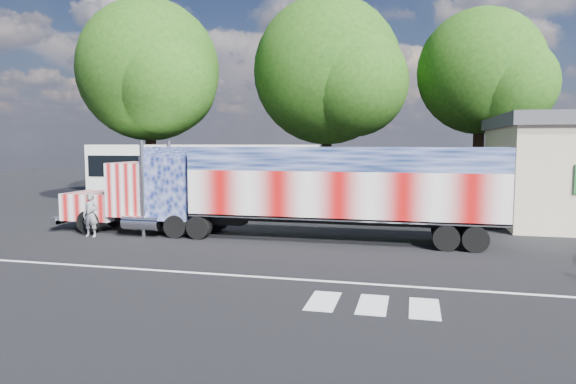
% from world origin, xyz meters
% --- Properties ---
extents(ground, '(100.00, 100.00, 0.00)m').
position_xyz_m(ground, '(0.00, 0.00, 0.00)').
color(ground, black).
extents(lane_markings, '(30.00, 2.67, 0.01)m').
position_xyz_m(lane_markings, '(1.71, -3.77, 0.01)').
color(lane_markings, silver).
rests_on(lane_markings, ground).
extents(semi_truck, '(18.63, 2.94, 3.97)m').
position_xyz_m(semi_truck, '(-0.11, 3.11, 2.04)').
color(semi_truck, black).
rests_on(semi_truck, ground).
extents(coach_bus, '(12.94, 3.01, 3.77)m').
position_xyz_m(coach_bus, '(-6.67, 9.85, 1.95)').
color(coach_bus, white).
rests_on(coach_bus, ground).
extents(woman, '(0.67, 0.44, 1.84)m').
position_xyz_m(woman, '(-8.02, 1.50, 0.92)').
color(woman, slate).
rests_on(woman, ground).
extents(tree_ne_a, '(8.49, 8.08, 12.51)m').
position_xyz_m(tree_ne_a, '(9.11, 18.83, 8.41)').
color(tree_ne_a, black).
rests_on(tree_ne_a, ground).
extents(tree_nw_a, '(9.66, 9.20, 13.20)m').
position_xyz_m(tree_nw_a, '(-12.00, 14.15, 8.55)').
color(tree_nw_a, black).
rests_on(tree_nw_a, ground).
extents(tree_n_mid, '(10.50, 10.00, 13.75)m').
position_xyz_m(tree_n_mid, '(-0.83, 18.21, 8.70)').
color(tree_n_mid, black).
rests_on(tree_n_mid, ground).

